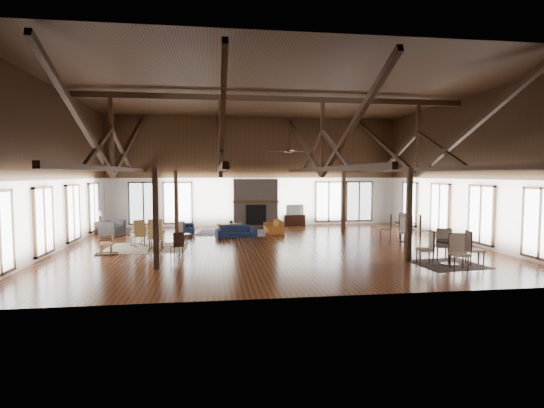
{
  "coord_description": "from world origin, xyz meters",
  "views": [
    {
      "loc": [
        -2.28,
        -16.44,
        2.84
      ],
      "look_at": [
        0.13,
        1.0,
        1.61
      ],
      "focal_mm": 28.0,
      "sensor_mm": 36.0,
      "label": 1
    }
  ],
  "objects": [
    {
      "name": "roof_truss",
      "position": [
        0.0,
        0.0,
        4.03
      ],
      "size": [
        15.6,
        14.07,
        3.14
      ],
      "color": "black",
      "rests_on": "wall_back"
    },
    {
      "name": "ceiling",
      "position": [
        0.0,
        0.0,
        6.0
      ],
      "size": [
        16.0,
        14.0,
        0.02
      ],
      "primitive_type": "cube",
      "color": "black",
      "rests_on": "wall_back"
    },
    {
      "name": "coffee_table",
      "position": [
        -1.52,
        4.07,
        0.4
      ],
      "size": [
        1.24,
        0.69,
        0.46
      ],
      "rotation": [
        0.0,
        0.0,
        -0.08
      ],
      "color": "brown",
      "rests_on": "floor"
    },
    {
      "name": "rocking_chair_b",
      "position": [
        -4.45,
        -0.24,
        0.55
      ],
      "size": [
        0.53,
        0.92,
        1.18
      ],
      "rotation": [
        0.0,
        0.0,
        -0.02
      ],
      "color": "olive",
      "rests_on": "floor"
    },
    {
      "name": "cafe_table_near",
      "position": [
        5.06,
        -4.17,
        0.53
      ],
      "size": [
        2.08,
        2.08,
        1.06
      ],
      "rotation": [
        0.0,
        0.0,
        -0.2
      ],
      "color": "black",
      "rests_on": "floor"
    },
    {
      "name": "post_grid",
      "position": [
        0.0,
        0.0,
        1.52
      ],
      "size": [
        8.16,
        7.16,
        3.05
      ],
      "color": "black",
      "rests_on": "floor"
    },
    {
      "name": "side_table_lamp",
      "position": [
        -7.6,
        4.4,
        0.43
      ],
      "size": [
        0.45,
        0.45,
        1.15
      ],
      "color": "black",
      "rests_on": "floor"
    },
    {
      "name": "armchair",
      "position": [
        -7.02,
        4.0,
        0.35
      ],
      "size": [
        1.31,
        1.22,
        0.7
      ],
      "primitive_type": "imported",
      "rotation": [
        0.0,
        0.0,
        1.26
      ],
      "color": "#2F3032",
      "rests_on": "floor"
    },
    {
      "name": "sofa_navy_left",
      "position": [
        -3.57,
        4.23,
        0.27
      ],
      "size": [
        1.86,
        0.83,
        0.53
      ],
      "primitive_type": "imported",
      "rotation": [
        0.0,
        0.0,
        1.64
      ],
      "color": "#15213A",
      "rests_on": "floor"
    },
    {
      "name": "sofa_orange",
      "position": [
        0.65,
        4.11,
        0.29
      ],
      "size": [
        1.99,
        0.8,
        0.58
      ],
      "primitive_type": "imported",
      "rotation": [
        0.0,
        0.0,
        -1.56
      ],
      "color": "brown",
      "rests_on": "floor"
    },
    {
      "name": "side_chair_b",
      "position": [
        -3.51,
        -1.83,
        0.51
      ],
      "size": [
        0.5,
        0.5,
        0.89
      ],
      "rotation": [
        0.0,
        0.0,
        0.47
      ],
      "color": "black",
      "rests_on": "floor"
    },
    {
      "name": "rocking_chair_c",
      "position": [
        -5.99,
        -0.86,
        0.47
      ],
      "size": [
        0.81,
        0.49,
        0.99
      ],
      "rotation": [
        0.0,
        0.0,
        1.68
      ],
      "color": "olive",
      "rests_on": "floor"
    },
    {
      "name": "rocking_chair_a",
      "position": [
        -5.22,
        0.72,
        0.5
      ],
      "size": [
        0.78,
        0.93,
        1.06
      ],
      "rotation": [
        0.0,
        0.0,
        0.52
      ],
      "color": "olive",
      "rests_on": "floor"
    },
    {
      "name": "television",
      "position": [
        2.18,
        6.75,
        0.87
      ],
      "size": [
        1.01,
        0.27,
        0.58
      ],
      "primitive_type": "imported",
      "rotation": [
        0.0,
        0.0,
        0.14
      ],
      "color": "#B2B2B2",
      "rests_on": "tv_console"
    },
    {
      "name": "vase",
      "position": [
        -1.45,
        4.14,
        0.55
      ],
      "size": [
        0.21,
        0.21,
        0.19
      ],
      "primitive_type": "imported",
      "rotation": [
        0.0,
        0.0,
        0.18
      ],
      "color": "#B2B2B2",
      "rests_on": "coffee_table"
    },
    {
      "name": "rug_dark",
      "position": [
        5.03,
        -4.11,
        0.01
      ],
      "size": [
        2.18,
        2.02,
        0.01
      ],
      "primitive_type": "cube",
      "rotation": [
        0.0,
        0.0,
        0.11
      ],
      "color": "black",
      "rests_on": "floor"
    },
    {
      "name": "ceiling_fan",
      "position": [
        0.5,
        -1.0,
        3.73
      ],
      "size": [
        1.6,
        1.6,
        0.75
      ],
      "color": "black",
      "rests_on": "roof_truss"
    },
    {
      "name": "cup_far",
      "position": [
        5.71,
        0.55,
        0.86
      ],
      "size": [
        0.14,
        0.14,
        0.1
      ],
      "primitive_type": "imported",
      "rotation": [
        0.0,
        0.0,
        0.14
      ],
      "color": "#B2B2B2",
      "rests_on": "cafe_table_far"
    },
    {
      "name": "wall_left",
      "position": [
        -8.0,
        0.0,
        3.0
      ],
      "size": [
        0.02,
        14.0,
        6.0
      ],
      "primitive_type": "cube",
      "color": "white",
      "rests_on": "floor"
    },
    {
      "name": "cup_near",
      "position": [
        5.14,
        -4.09,
        0.82
      ],
      "size": [
        0.13,
        0.13,
        0.1
      ],
      "primitive_type": "imported",
      "rotation": [
        0.0,
        0.0,
        0.08
      ],
      "color": "#B2B2B2",
      "rests_on": "cafe_table_near"
    },
    {
      "name": "rug_navy",
      "position": [
        -1.4,
        4.15,
        0.01
      ],
      "size": [
        3.66,
        2.99,
        0.01
      ],
      "primitive_type": "cube",
      "rotation": [
        0.0,
        0.0,
        -0.17
      ],
      "color": "#191845",
      "rests_on": "floor"
    },
    {
      "name": "floor",
      "position": [
        0.0,
        0.0,
        0.0
      ],
      "size": [
        16.0,
        16.0,
        0.0
      ],
      "primitive_type": "plane",
      "color": "maroon",
      "rests_on": "ground"
    },
    {
      "name": "wall_back",
      "position": [
        0.0,
        7.0,
        3.0
      ],
      "size": [
        16.0,
        0.02,
        6.0
      ],
      "primitive_type": "cube",
      "color": "white",
      "rests_on": "floor"
    },
    {
      "name": "side_chair_a",
      "position": [
        -3.5,
        0.76,
        0.54
      ],
      "size": [
        0.55,
        0.55,
        0.94
      ],
      "rotation": [
        0.0,
        0.0,
        -1.01
      ],
      "color": "black",
      "rests_on": "floor"
    },
    {
      "name": "sofa_navy_front",
      "position": [
        -1.28,
        2.63,
        0.26
      ],
      "size": [
        1.91,
        1.02,
        0.53
      ],
      "primitive_type": "imported",
      "rotation": [
        0.0,
        0.0,
        0.18
      ],
      "color": "#141D39",
      "rests_on": "floor"
    },
    {
      "name": "wall_right",
      "position": [
        8.0,
        0.0,
        3.0
      ],
      "size": [
        0.02,
        14.0,
        6.0
      ],
      "primitive_type": "cube",
      "color": "white",
      "rests_on": "floor"
    },
    {
      "name": "fireplace",
      "position": [
        0.0,
        6.67,
        1.29
      ],
      "size": [
        2.5,
        0.69,
        2.6
      ],
      "color": "#6D5F53",
      "rests_on": "floor"
    },
    {
      "name": "tv_console",
      "position": [
        2.2,
        6.75,
        0.29
      ],
      "size": [
        1.17,
        0.44,
        0.59
      ],
      "primitive_type": "cube",
      "color": "black",
      "rests_on": "floor"
    },
    {
      "name": "wall_front",
      "position": [
        0.0,
        -7.0,
        3.0
      ],
      "size": [
        16.0,
        0.02,
        6.0
      ],
      "primitive_type": "cube",
      "color": "white",
      "rests_on": "floor"
    },
    {
      "name": "cafe_table_far",
      "position": [
        5.79,
        0.5,
        0.56
      ],
      "size": [
        2.18,
        2.18,
        1.13
      ],
      "rotation": [
        0.0,
        0.0,
        -0.41
      ],
      "color": "black",
      "rests_on": "floor"
    },
    {
      "name": "rug_tan",
      "position": [
        -4.85,
        0.3,
        0.01
      ],
      "size": [
        3.12,
        2.49,
        0.01
      ],
      "primitive_type": "cube",
      "rotation": [
        0.0,
        0.0,
        -0.03
      ],
      "color": "tan",
      "rests_on": "floor"
    }
  ]
}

